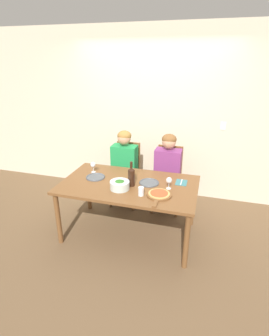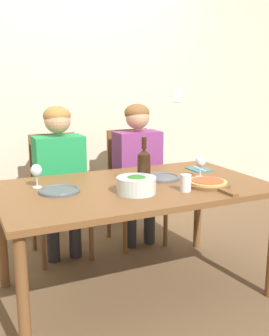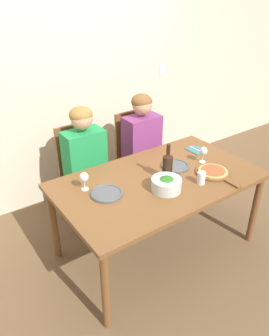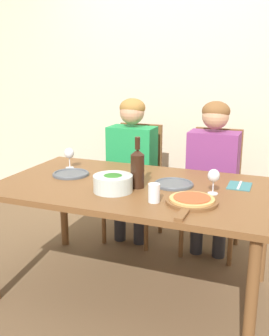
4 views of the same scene
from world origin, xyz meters
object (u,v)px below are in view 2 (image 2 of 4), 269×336
object	(u,v)px
person_woman	(60,169)
person_man	(138,162)
dinner_plate_right	(162,177)
wine_glass_left	(36,171)
chair_left	(58,192)
wine_glass_right	(201,163)
chair_right	(132,183)
wine_bottle	(144,167)
water_tumbler	(186,183)
broccoli_bowl	(136,185)
fork_on_napkin	(199,169)
dinner_plate_left	(59,191)
pizza_on_board	(208,183)

from	to	relation	value
person_woman	person_man	xyz separation A→B (m)	(0.67, 0.00, 0.00)
person_man	dinner_plate_right	bearing A→B (deg)	-100.99
dinner_plate_right	wine_glass_left	size ratio (longest dim) A/B	1.65
chair_left	wine_glass_right	distance (m)	1.22
chair_right	wine_bottle	size ratio (longest dim) A/B	3.10
person_man	wine_glass_right	size ratio (longest dim) A/B	8.07
wine_glass_left	water_tumbler	world-z (taller)	wine_glass_left
broccoli_bowl	person_woman	bearing A→B (deg)	105.03
wine_bottle	broccoli_bowl	bearing A→B (deg)	-132.05
fork_on_napkin	wine_glass_left	bearing A→B (deg)	-179.87
chair_right	wine_bottle	distance (m)	1.01
person_woman	wine_glass_right	size ratio (longest dim) A/B	8.07
wine_bottle	person_woman	bearing A→B (deg)	114.39
person_man	dinner_plate_right	xyz separation A→B (m)	(-0.13, -0.65, 0.02)
chair_right	dinner_plate_right	xyz separation A→B (m)	(-0.13, -0.77, 0.24)
chair_right	person_man	distance (m)	0.25
chair_left	fork_on_napkin	distance (m)	1.16
dinner_plate_left	water_tumbler	bearing A→B (deg)	-23.30
broccoli_bowl	wine_glass_left	world-z (taller)	wine_glass_left
broccoli_bowl	water_tumbler	bearing A→B (deg)	-17.26
chair_left	pizza_on_board	distance (m)	1.31
person_woman	water_tumbler	world-z (taller)	person_woman
wine_glass_left	fork_on_napkin	distance (m)	1.22
pizza_on_board	fork_on_napkin	bearing A→B (deg)	63.65
chair_right	person_woman	xyz separation A→B (m)	(-0.67, -0.12, 0.22)
broccoli_bowl	fork_on_napkin	world-z (taller)	broccoli_bowl
chair_right	pizza_on_board	world-z (taller)	chair_right
dinner_plate_left	wine_glass_left	xyz separation A→B (m)	(-0.10, 0.16, 0.10)
broccoli_bowl	fork_on_napkin	xyz separation A→B (m)	(0.70, 0.37, -0.05)
chair_right	wine_glass_left	xyz separation A→B (m)	(-0.95, -0.64, 0.34)
person_woman	wine_glass_right	xyz separation A→B (m)	(0.81, -0.73, 0.12)
dinner_plate_left	wine_glass_left	size ratio (longest dim) A/B	1.65
chair_left	wine_glass_left	distance (m)	0.77
dinner_plate_right	person_man	bearing A→B (deg)	79.01
person_man	fork_on_napkin	bearing A→B (deg)	-63.09
broccoli_bowl	dinner_plate_right	world-z (taller)	broccoli_bowl
broccoli_bowl	person_man	bearing A→B (deg)	64.18
dinner_plate_left	wine_bottle	bearing A→B (deg)	-9.88
wine_bottle	dinner_plate_left	size ratio (longest dim) A/B	1.27
wine_bottle	fork_on_napkin	distance (m)	0.65
person_man	wine_glass_left	size ratio (longest dim) A/B	8.07
person_woman	person_man	world-z (taller)	same
chair_right	person_woman	world-z (taller)	person_woman
pizza_on_board	water_tumbler	xyz separation A→B (m)	(-0.20, -0.05, 0.04)
chair_left	dinner_plate_right	bearing A→B (deg)	-54.50
chair_right	broccoli_bowl	xyz separation A→B (m)	(-0.43, -1.01, 0.28)
wine_glass_right	broccoli_bowl	bearing A→B (deg)	-163.78
chair_right	wine_bottle	world-z (taller)	wine_bottle
wine_bottle	wine_glass_right	bearing A→B (deg)	5.39
chair_left	chair_right	bearing A→B (deg)	0.00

